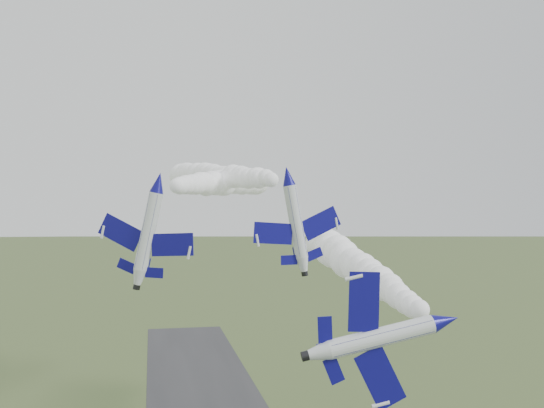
% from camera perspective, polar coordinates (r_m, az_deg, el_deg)
% --- Properties ---
extents(jet_lead, '(4.14, 13.20, 10.67)m').
position_cam_1_polar(jet_lead, '(51.46, 16.08, -10.53)').
color(jet_lead, silver).
extents(smoke_trail_jet_lead, '(10.26, 66.66, 5.81)m').
position_cam_1_polar(smoke_trail_jet_lead, '(85.90, 7.59, -5.60)').
color(smoke_trail_jet_lead, white).
extents(jet_pair_left, '(10.56, 12.42, 3.70)m').
position_cam_1_polar(jet_pair_left, '(65.85, -10.67, 2.03)').
color(jet_pair_left, silver).
extents(smoke_trail_jet_pair_left, '(28.65, 61.68, 5.41)m').
position_cam_1_polar(smoke_trail_jet_pair_left, '(99.76, -4.06, 2.07)').
color(smoke_trail_jet_pair_left, white).
extents(jet_pair_right, '(10.27, 12.36, 3.42)m').
position_cam_1_polar(jet_pair_right, '(66.76, 1.51, 2.69)').
color(jet_pair_right, silver).
extents(smoke_trail_jet_pair_right, '(16.10, 72.84, 5.59)m').
position_cam_1_polar(smoke_trail_jet_pair_right, '(104.56, -5.55, 2.57)').
color(smoke_trail_jet_pair_right, white).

